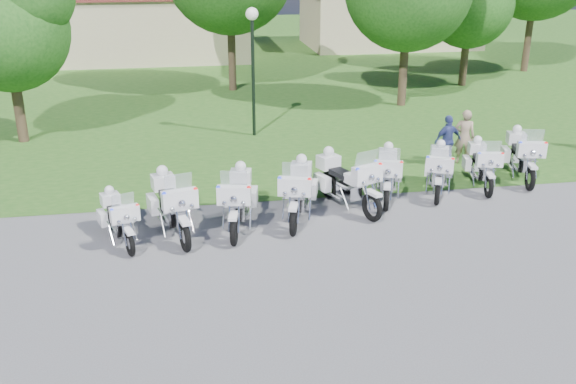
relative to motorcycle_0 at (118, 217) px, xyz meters
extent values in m
plane|color=#56565B|center=(4.81, -1.14, -0.59)|extent=(100.00, 100.00, 0.00)
cube|color=#27571B|center=(4.81, 25.86, -0.59)|extent=(100.00, 48.00, 0.01)
torus|color=black|center=(0.29, -0.83, -0.30)|extent=(0.31, 0.60, 0.60)
torus|color=black|center=(-0.21, 0.60, -0.30)|extent=(0.31, 0.60, 0.60)
cube|color=white|center=(0.29, -0.85, 0.01)|extent=(0.28, 0.42, 0.06)
cube|color=white|center=(0.22, -0.64, 0.34)|extent=(0.68, 0.41, 0.36)
cube|color=silver|center=(0.20, -0.59, 0.65)|extent=(0.51, 0.27, 0.34)
sphere|color=red|center=(0.51, -0.60, 0.51)|extent=(0.08, 0.08, 0.08)
sphere|color=#1426E5|center=(-0.03, -0.78, 0.51)|extent=(0.08, 0.08, 0.08)
cube|color=silver|center=(0.03, -0.10, -0.19)|extent=(0.45, 0.57, 0.30)
cube|color=white|center=(0.10, -0.30, 0.12)|extent=(0.42, 0.53, 0.20)
cube|color=black|center=(-0.05, 0.15, 0.10)|extent=(0.47, 0.62, 0.11)
cube|color=white|center=(0.09, 0.56, -0.15)|extent=(0.30, 0.49, 0.32)
cube|color=white|center=(-0.42, 0.39, -0.15)|extent=(0.30, 0.49, 0.32)
cube|color=white|center=(-0.22, 0.62, 0.23)|extent=(0.52, 0.48, 0.29)
sphere|color=white|center=(-0.22, 0.62, 0.46)|extent=(0.23, 0.23, 0.23)
torus|color=black|center=(1.51, -0.81, -0.23)|extent=(0.32, 0.76, 0.75)
torus|color=black|center=(1.05, 1.03, -0.23)|extent=(0.32, 0.76, 0.75)
cube|color=white|center=(1.52, -0.84, 0.17)|extent=(0.31, 0.53, 0.08)
cube|color=white|center=(1.45, -0.57, 0.58)|extent=(0.85, 0.46, 0.45)
cube|color=silver|center=(1.43, -0.50, 0.97)|extent=(0.64, 0.28, 0.42)
sphere|color=red|center=(1.81, -0.54, 0.79)|extent=(0.10, 0.10, 0.10)
sphere|color=#1426E5|center=(1.12, -0.72, 0.79)|extent=(0.10, 0.10, 0.10)
cube|color=silver|center=(1.28, 0.13, -0.09)|extent=(0.52, 0.70, 0.38)
cube|color=white|center=(1.34, -0.13, 0.30)|extent=(0.49, 0.65, 0.25)
cube|color=black|center=(1.20, 0.45, 0.28)|extent=(0.54, 0.76, 0.13)
cube|color=white|center=(1.42, 0.95, -0.04)|extent=(0.34, 0.61, 0.40)
cube|color=white|center=(0.77, 0.79, -0.04)|extent=(0.34, 0.61, 0.40)
cube|color=white|center=(1.04, 1.06, 0.43)|extent=(0.63, 0.56, 0.36)
sphere|color=white|center=(1.04, 1.06, 0.72)|extent=(0.29, 0.29, 0.29)
torus|color=black|center=(2.64, -0.68, -0.23)|extent=(0.28, 0.74, 0.73)
torus|color=black|center=(2.99, 1.14, -0.23)|extent=(0.28, 0.74, 0.73)
cube|color=white|center=(2.64, -0.70, 0.15)|extent=(0.28, 0.51, 0.08)
cube|color=white|center=(2.69, -0.43, 0.55)|extent=(0.82, 0.41, 0.44)
cube|color=silver|center=(2.70, -0.37, 0.93)|extent=(0.63, 0.25, 0.41)
sphere|color=red|center=(3.02, -0.56, 0.76)|extent=(0.10, 0.10, 0.10)
sphere|color=#1426E5|center=(2.33, -0.43, 0.76)|extent=(0.10, 0.10, 0.10)
cube|color=silver|center=(2.82, 0.25, -0.10)|extent=(0.48, 0.67, 0.37)
cube|color=white|center=(2.77, 0.00, 0.28)|extent=(0.45, 0.62, 0.24)
cube|color=black|center=(2.88, 0.58, 0.26)|extent=(0.49, 0.73, 0.13)
cube|color=white|center=(3.28, 0.92, -0.05)|extent=(0.30, 0.59, 0.39)
cube|color=white|center=(2.64, 1.05, -0.05)|extent=(0.30, 0.59, 0.39)
cube|color=white|center=(3.00, 1.18, 0.41)|extent=(0.60, 0.53, 0.35)
sphere|color=white|center=(3.00, 1.18, 0.69)|extent=(0.28, 0.28, 0.28)
torus|color=black|center=(4.09, -0.39, -0.23)|extent=(0.34, 0.75, 0.74)
torus|color=black|center=(4.62, 1.42, -0.23)|extent=(0.34, 0.75, 0.74)
cube|color=white|center=(4.09, -0.41, 0.16)|extent=(0.33, 0.52, 0.08)
cube|color=white|center=(4.16, -0.14, 0.57)|extent=(0.84, 0.48, 0.44)
cube|color=silver|center=(4.18, -0.08, 0.95)|extent=(0.63, 0.30, 0.42)
sphere|color=red|center=(4.48, -0.31, 0.78)|extent=(0.10, 0.10, 0.10)
sphere|color=#1426E5|center=(3.81, -0.11, 0.78)|extent=(0.10, 0.10, 0.10)
cube|color=silver|center=(4.36, 0.54, -0.10)|extent=(0.53, 0.70, 0.38)
cube|color=white|center=(4.29, 0.28, 0.29)|extent=(0.50, 0.65, 0.24)
cube|color=black|center=(4.45, 0.85, 0.27)|extent=(0.55, 0.76, 0.13)
cube|color=white|center=(4.89, 1.17, -0.04)|extent=(0.35, 0.61, 0.40)
cube|color=white|center=(4.25, 1.35, -0.04)|extent=(0.35, 0.61, 0.40)
cube|color=white|center=(4.63, 1.45, 0.42)|extent=(0.63, 0.57, 0.35)
sphere|color=white|center=(4.63, 1.45, 0.71)|extent=(0.29, 0.29, 0.29)
torus|color=black|center=(6.19, 0.13, -0.23)|extent=(0.42, 0.75, 0.75)
torus|color=black|center=(5.47, 1.89, -0.23)|extent=(0.42, 0.75, 0.75)
cube|color=white|center=(6.20, 0.11, 0.17)|extent=(0.37, 0.53, 0.08)
cube|color=white|center=(6.09, 0.36, 0.58)|extent=(0.85, 0.55, 0.45)
cube|color=silver|center=(6.07, 0.43, 0.97)|extent=(0.63, 0.36, 0.42)
sphere|color=red|center=(6.45, 0.44, 0.79)|extent=(0.10, 0.10, 0.10)
sphere|color=#1426E5|center=(5.79, 0.17, 0.79)|extent=(0.10, 0.10, 0.10)
cube|color=silver|center=(5.82, 1.03, -0.09)|extent=(0.59, 0.72, 0.38)
cube|color=white|center=(5.93, 0.78, 0.30)|extent=(0.55, 0.67, 0.25)
cube|color=black|center=(5.70, 1.34, 0.28)|extent=(0.61, 0.79, 0.13)
cube|color=white|center=(5.85, 1.86, -0.03)|extent=(0.41, 0.62, 0.40)
cube|color=white|center=(5.23, 1.61, -0.03)|extent=(0.41, 0.62, 0.40)
cube|color=white|center=(5.46, 1.92, 0.44)|extent=(0.67, 0.62, 0.36)
sphere|color=white|center=(5.46, 1.92, 0.73)|extent=(0.29, 0.29, 0.29)
torus|color=black|center=(6.75, 0.71, -0.25)|extent=(0.34, 0.70, 0.69)
torus|color=black|center=(7.30, 2.38, -0.25)|extent=(0.34, 0.70, 0.69)
cube|color=white|center=(6.75, 0.69, 0.11)|extent=(0.32, 0.49, 0.07)
cube|color=white|center=(6.83, 0.94, 0.49)|extent=(0.79, 0.47, 0.41)
cube|color=silver|center=(6.85, 0.99, 0.86)|extent=(0.59, 0.30, 0.39)
sphere|color=red|center=(7.12, 0.77, 0.69)|extent=(0.09, 0.09, 0.09)
sphere|color=#1426E5|center=(6.49, 0.98, 0.69)|extent=(0.09, 0.09, 0.09)
cube|color=silver|center=(7.03, 1.57, -0.13)|extent=(0.51, 0.66, 0.35)
cube|color=white|center=(6.96, 1.33, 0.23)|extent=(0.48, 0.62, 0.23)
cube|color=black|center=(7.13, 1.86, 0.21)|extent=(0.53, 0.72, 0.12)
cube|color=white|center=(7.55, 2.14, -0.08)|extent=(0.34, 0.57, 0.37)
cube|color=white|center=(6.96, 2.33, -0.08)|extent=(0.34, 0.57, 0.37)
cube|color=white|center=(7.31, 2.41, 0.36)|extent=(0.60, 0.55, 0.33)
sphere|color=white|center=(7.31, 2.41, 0.63)|extent=(0.27, 0.27, 0.27)
torus|color=black|center=(8.23, 0.89, -0.26)|extent=(0.38, 0.67, 0.67)
torus|color=black|center=(8.90, 2.47, -0.26)|extent=(0.38, 0.67, 0.67)
cube|color=white|center=(8.22, 0.87, 0.09)|extent=(0.34, 0.48, 0.07)
cube|color=white|center=(8.32, 1.11, 0.46)|extent=(0.76, 0.50, 0.40)
cube|color=silver|center=(8.35, 1.16, 0.81)|extent=(0.57, 0.33, 0.38)
sphere|color=red|center=(8.60, 0.93, 0.65)|extent=(0.09, 0.09, 0.09)
sphere|color=#1426E5|center=(8.00, 1.18, 0.65)|extent=(0.09, 0.09, 0.09)
cube|color=silver|center=(8.57, 1.70, -0.14)|extent=(0.53, 0.65, 0.34)
cube|color=white|center=(8.48, 1.48, 0.21)|extent=(0.50, 0.61, 0.22)
cube|color=black|center=(8.69, 1.98, 0.19)|extent=(0.56, 0.71, 0.12)
cube|color=white|center=(9.12, 2.21, -0.09)|extent=(0.37, 0.55, 0.36)
cube|color=white|center=(8.56, 2.45, -0.09)|extent=(0.37, 0.55, 0.36)
cube|color=white|center=(8.91, 2.50, 0.33)|extent=(0.60, 0.56, 0.32)
sphere|color=white|center=(8.91, 2.50, 0.59)|extent=(0.26, 0.26, 0.26)
torus|color=black|center=(9.83, 1.15, -0.27)|extent=(0.26, 0.67, 0.66)
torus|color=black|center=(10.18, 2.78, -0.27)|extent=(0.26, 0.67, 0.66)
cube|color=white|center=(9.82, 1.13, 0.07)|extent=(0.26, 0.46, 0.07)
cube|color=white|center=(9.87, 1.37, 0.43)|extent=(0.74, 0.38, 0.39)
cube|color=silver|center=(9.89, 1.42, 0.78)|extent=(0.56, 0.23, 0.37)
sphere|color=red|center=(10.17, 1.24, 0.62)|extent=(0.09, 0.09, 0.09)
sphere|color=#1426E5|center=(9.56, 1.38, 0.62)|extent=(0.09, 0.09, 0.09)
cube|color=silver|center=(10.01, 1.98, -0.15)|extent=(0.44, 0.61, 0.33)
cube|color=white|center=(9.96, 1.75, 0.19)|extent=(0.41, 0.56, 0.22)
cube|color=black|center=(10.07, 2.27, 0.17)|extent=(0.45, 0.66, 0.12)
cube|color=white|center=(10.43, 2.57, -0.11)|extent=(0.28, 0.53, 0.35)
cube|color=white|center=(9.86, 2.69, -0.11)|extent=(0.28, 0.53, 0.35)
cube|color=white|center=(10.18, 2.80, 0.31)|extent=(0.54, 0.48, 0.31)
sphere|color=white|center=(10.18, 2.80, 0.56)|extent=(0.25, 0.25, 0.25)
torus|color=black|center=(11.23, 1.47, -0.24)|extent=(0.31, 0.74, 0.72)
torus|color=black|center=(11.67, 3.26, -0.24)|extent=(0.31, 0.74, 0.72)
cube|color=white|center=(11.23, 1.45, 0.14)|extent=(0.30, 0.51, 0.08)
cube|color=white|center=(11.29, 1.72, 0.54)|extent=(0.82, 0.44, 0.43)
cube|color=silver|center=(11.31, 1.78, 0.92)|extent=(0.62, 0.27, 0.41)
sphere|color=red|center=(11.61, 1.57, 0.75)|extent=(0.10, 0.10, 0.10)
sphere|color=#1426E5|center=(10.94, 1.73, 0.75)|extent=(0.10, 0.10, 0.10)
cube|color=silver|center=(11.46, 2.39, -0.11)|extent=(0.50, 0.68, 0.37)
cube|color=white|center=(11.39, 2.14, 0.27)|extent=(0.47, 0.63, 0.24)
cube|color=black|center=(11.53, 2.70, 0.25)|extent=(0.52, 0.74, 0.13)
cube|color=white|center=(11.95, 3.02, -0.05)|extent=(0.32, 0.59, 0.39)
cube|color=white|center=(11.32, 3.18, -0.05)|extent=(0.32, 0.59, 0.39)
cube|color=white|center=(11.68, 3.29, 0.40)|extent=(0.61, 0.54, 0.35)
sphere|color=white|center=(11.68, 3.29, 0.68)|extent=(0.28, 0.28, 0.28)
cylinder|color=black|center=(4.17, 8.34, 1.49)|extent=(0.12, 0.12, 4.16)
sphere|color=white|center=(4.17, 8.34, 3.72)|extent=(0.44, 0.44, 0.44)
cylinder|color=#38281C|center=(-4.00, 8.94, 0.82)|extent=(0.36, 0.36, 2.83)
sphere|color=#184814|center=(-4.00, 8.94, 3.27)|extent=(4.12, 4.12, 4.12)
cylinder|color=#38281C|center=(4.07, 16.24, 1.43)|extent=(0.36, 0.36, 4.05)
cylinder|color=#38281C|center=(11.02, 11.95, 1.21)|extent=(0.36, 0.36, 3.61)
cylinder|color=#38281C|center=(15.35, 15.43, 0.82)|extent=(0.36, 0.36, 2.84)
sphere|color=#184814|center=(15.35, 15.43, 3.28)|extent=(4.13, 4.13, 4.13)
cylinder|color=#38281C|center=(20.28, 18.43, 1.52)|extent=(0.36, 0.36, 4.23)
cube|color=#BDAD88|center=(-1.19, 26.86, 1.21)|extent=(14.00, 8.00, 3.60)
cube|color=#BDAD88|center=(15.81, 28.86, 1.21)|extent=(11.00, 7.00, 3.60)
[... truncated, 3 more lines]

